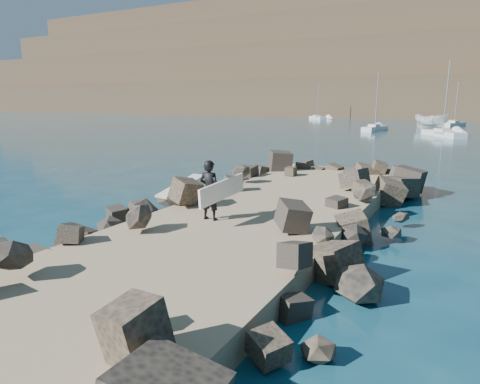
% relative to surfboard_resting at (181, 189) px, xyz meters
% --- Properties ---
extents(ground, '(800.00, 800.00, 0.00)m').
position_rel_surfboard_resting_xyz_m(ground, '(3.18, -0.37, -1.04)').
color(ground, '#0F384C').
rests_on(ground, ground).
extents(jetty, '(6.00, 26.00, 0.60)m').
position_rel_surfboard_resting_xyz_m(jetty, '(3.18, -2.37, -0.74)').
color(jetty, '#8C7759').
rests_on(jetty, ground).
extents(riprap_left, '(2.60, 22.00, 1.00)m').
position_rel_surfboard_resting_xyz_m(riprap_left, '(0.28, -1.87, -0.54)').
color(riprap_left, black).
rests_on(riprap_left, ground).
extents(riprap_right, '(2.60, 22.00, 1.00)m').
position_rel_surfboard_resting_xyz_m(riprap_right, '(6.08, -1.87, -0.54)').
color(riprap_right, black).
rests_on(riprap_right, ground).
extents(surfboard_resting, '(0.72, 2.25, 0.07)m').
position_rel_surfboard_resting_xyz_m(surfboard_resting, '(0.00, 0.00, 0.00)').
color(surfboard_resting, silver).
rests_on(surfboard_resting, riprap_left).
extents(boat_imported, '(6.01, 5.04, 2.23)m').
position_rel_surfboard_resting_xyz_m(boat_imported, '(3.44, 59.86, 0.08)').
color(boat_imported, silver).
rests_on(boat_imported, ground).
extents(surfer_with_board, '(0.91, 2.29, 1.84)m').
position_rel_surfboard_resting_xyz_m(surfer_with_board, '(2.35, -1.66, 0.49)').
color(surfer_with_board, black).
rests_on(surfer_with_board, jetty).
extents(sailboat_e, '(5.63, 6.34, 8.41)m').
position_rel_surfboard_resting_xyz_m(sailboat_e, '(-22.04, 82.46, -0.69)').
color(sailboat_e, silver).
rests_on(sailboat_e, ground).
extents(sailboat_a, '(2.47, 6.81, 8.08)m').
position_rel_surfboard_resting_xyz_m(sailboat_a, '(-2.93, 49.91, -0.69)').
color(sailboat_a, silver).
rests_on(sailboat_a, ground).
extents(sailboat_b, '(3.40, 6.10, 7.38)m').
position_rel_surfboard_resting_xyz_m(sailboat_b, '(6.43, 67.26, -0.69)').
color(sailboat_b, silver).
rests_on(sailboat_b, ground).
extents(sailboat_c, '(5.34, 7.11, 8.88)m').
position_rel_surfboard_resting_xyz_m(sailboat_c, '(6.12, 43.86, -0.69)').
color(sailboat_c, silver).
rests_on(sailboat_c, ground).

